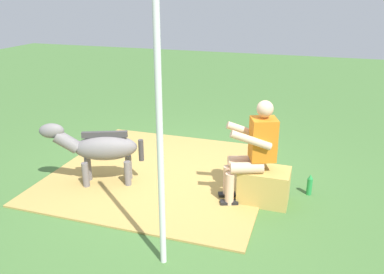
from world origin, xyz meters
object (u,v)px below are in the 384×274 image
object	(u,v)px
tent_pole_left	(160,139)
pony_standing	(99,148)
hay_bale	(264,186)
person_seated	(253,148)
soda_bottle	(310,185)

from	to	relation	value
tent_pole_left	pony_standing	bearing A→B (deg)	-42.04
hay_bale	tent_pole_left	world-z (taller)	tent_pole_left
hay_bale	pony_standing	world-z (taller)	pony_standing
person_seated	pony_standing	bearing A→B (deg)	4.74
person_seated	hay_bale	bearing A→B (deg)	-165.66
person_seated	soda_bottle	bearing A→B (deg)	-150.12
person_seated	tent_pole_left	size ratio (longest dim) A/B	0.51
hay_bale	pony_standing	distance (m)	2.23
person_seated	soda_bottle	size ratio (longest dim) A/B	4.56
pony_standing	person_seated	bearing A→B (deg)	-175.26
tent_pole_left	person_seated	bearing A→B (deg)	-112.55
hay_bale	soda_bottle	xyz separation A→B (m)	(-0.55, -0.36, -0.08)
pony_standing	soda_bottle	distance (m)	2.83
hay_bale	tent_pole_left	distance (m)	2.00
person_seated	pony_standing	xyz separation A→B (m)	(2.04, 0.17, -0.18)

